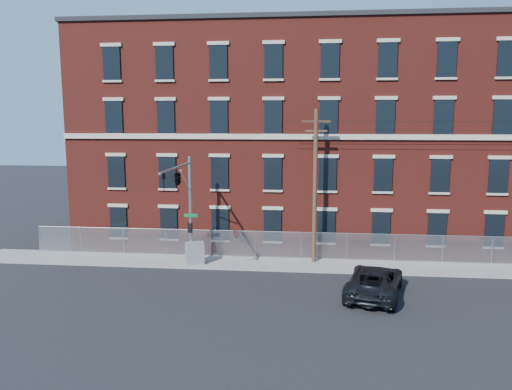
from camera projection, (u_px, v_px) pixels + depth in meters
The scene contains 8 objects.
ground at pixel (279, 291), 27.12m from camera, with size 140.00×140.00×0.00m, color black.
sidewalk at pixel (473, 270), 30.83m from camera, with size 65.00×3.00×0.12m, color gray.
mill_building at pixel (442, 136), 38.37m from camera, with size 55.30×14.32×16.30m.
chain_link_fence at pixel (467, 249), 31.95m from camera, with size 59.06×0.06×1.85m.
traffic_signal_mast at pixel (181, 188), 29.04m from camera, with size 0.90×6.75×7.00m.
utility_pole_near at pixel (315, 184), 31.61m from camera, with size 1.80×0.28×10.00m.
pickup_truck at pixel (374, 281), 26.40m from camera, with size 2.66×5.77×1.60m, color black.
utility_cabinet at pixel (195, 253), 31.69m from camera, with size 1.17×0.58×1.46m, color slate.
Camera 1 is at (1.35, -25.98, 9.43)m, focal length 34.30 mm.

